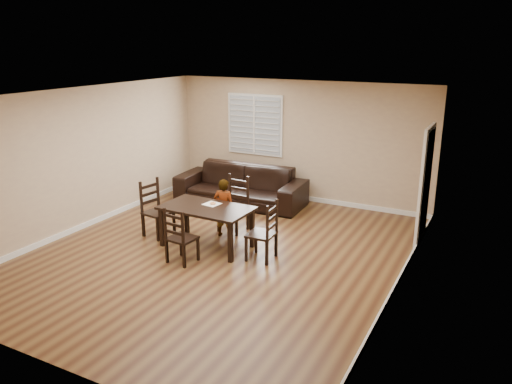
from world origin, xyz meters
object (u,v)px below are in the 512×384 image
(chair_near, at_px, (237,205))
(chair_far, at_px, (177,239))
(child, at_px, (224,208))
(sofa, at_px, (241,185))
(chair_right, at_px, (268,234))
(dining_table, at_px, (206,212))
(chair_left, at_px, (153,210))
(donut, at_px, (213,203))

(chair_near, distance_m, chair_far, 1.86)
(child, xyz_separation_m, sofa, (-0.69, 1.87, -0.13))
(chair_far, distance_m, chair_right, 1.48)
(chair_near, relative_size, chair_far, 1.11)
(chair_far, distance_m, child, 1.41)
(dining_table, bearing_deg, chair_near, 89.62)
(chair_right, bearing_deg, chair_left, -94.53)
(chair_far, height_order, child, child)
(child, height_order, sofa, child)
(child, bearing_deg, dining_table, 79.98)
(chair_right, xyz_separation_m, sofa, (-1.89, 2.46, -0.04))
(chair_near, xyz_separation_m, donut, (-0.01, -0.84, 0.28))
(chair_left, bearing_deg, chair_far, -117.79)
(donut, xyz_separation_m, sofa, (-0.70, 2.26, -0.35))
(chair_near, xyz_separation_m, chair_left, (-1.24, -0.97, -0.00))
(chair_near, bearing_deg, chair_right, -36.99)
(chair_far, distance_m, donut, 1.07)
(dining_table, xyz_separation_m, chair_far, (-0.03, -0.84, -0.22))
(chair_left, relative_size, sofa, 0.37)
(dining_table, distance_m, sofa, 2.54)
(chair_left, height_order, sofa, chair_left)
(chair_left, relative_size, donut, 9.96)
(chair_right, distance_m, donut, 1.24)
(chair_far, xyz_separation_m, donut, (0.05, 1.01, 0.33))
(child, bearing_deg, sofa, -78.34)
(chair_left, bearing_deg, chair_near, -43.14)
(chair_near, distance_m, donut, 0.89)
(dining_table, xyz_separation_m, chair_right, (1.21, -0.02, -0.19))
(chair_near, relative_size, chair_right, 1.04)
(chair_near, xyz_separation_m, child, (-0.02, -0.44, 0.07))
(dining_table, height_order, donut, donut)
(chair_near, xyz_separation_m, sofa, (-0.71, 1.42, -0.06))
(dining_table, bearing_deg, sofa, 106.88)
(chair_left, bearing_deg, sofa, -3.76)
(sofa, bearing_deg, chair_right, -55.38)
(chair_right, bearing_deg, dining_table, -93.91)
(donut, relative_size, sofa, 0.04)
(chair_far, bearing_deg, sofa, -73.05)
(chair_near, bearing_deg, chair_far, -87.50)
(chair_near, relative_size, sofa, 0.37)
(chair_far, bearing_deg, chair_left, -30.91)
(donut, height_order, sofa, sofa)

